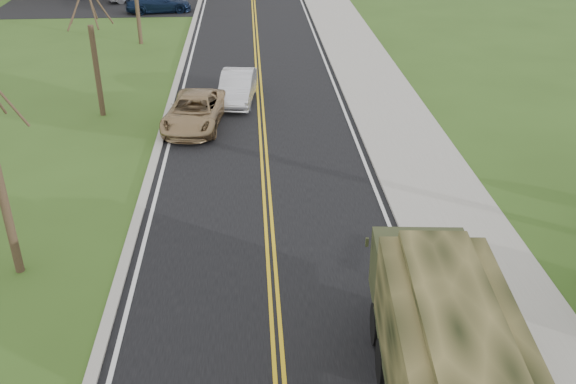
{
  "coord_description": "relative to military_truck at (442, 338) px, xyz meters",
  "views": [
    {
      "loc": [
        -0.47,
        -5.16,
        10.31
      ],
      "look_at": [
        0.52,
        10.82,
        1.8
      ],
      "focal_mm": 40.0,
      "sensor_mm": 36.0,
      "label": 1
    }
  ],
  "objects": [
    {
      "name": "road",
      "position": [
        -3.18,
        35.56,
        -1.82
      ],
      "size": [
        8.0,
        120.0,
        0.01
      ],
      "primitive_type": "cube",
      "color": "black",
      "rests_on": "ground"
    },
    {
      "name": "curb_right",
      "position": [
        0.97,
        35.56,
        -1.77
      ],
      "size": [
        0.3,
        120.0,
        0.12
      ],
      "primitive_type": "cube",
      "color": "#9E998E",
      "rests_on": "ground"
    },
    {
      "name": "sidewalk_right",
      "position": [
        2.72,
        35.56,
        -1.78
      ],
      "size": [
        3.2,
        120.0,
        0.1
      ],
      "primitive_type": "cube",
      "color": "#9E998E",
      "rests_on": "ground"
    },
    {
      "name": "curb_left",
      "position": [
        -7.33,
        35.56,
        -1.78
      ],
      "size": [
        0.3,
        120.0,
        0.1
      ],
      "primitive_type": "cube",
      "color": "#9E998E",
      "rests_on": "ground"
    },
    {
      "name": "bare_tree_a",
      "position": [
        -10.19,
        5.56,
        0.8
      ],
      "size": [
        1.93,
        2.26,
        6.08
      ],
      "color": "#38281C",
      "rests_on": "ground"
    },
    {
      "name": "bare_tree_b",
      "position": [
        -10.19,
        17.56,
        0.65
      ],
      "size": [
        1.83,
        2.14,
        5.73
      ],
      "color": "#38281C",
      "rests_on": "ground"
    },
    {
      "name": "military_truck",
      "position": [
        0.0,
        0.0,
        0.0
      ],
      "size": [
        2.72,
        6.56,
        3.19
      ],
      "rotation": [
        0.0,
        0.0,
        -0.08
      ],
      "color": "black",
      "rests_on": "ground"
    },
    {
      "name": "suv_champagne",
      "position": [
        -6.0,
        15.97,
        -1.16
      ],
      "size": [
        2.8,
        5.02,
        1.33
      ],
      "primitive_type": "imported",
      "rotation": [
        0.0,
        0.0,
        -0.13
      ],
      "color": "#A1835A",
      "rests_on": "ground"
    },
    {
      "name": "sedan_silver",
      "position": [
        -4.23,
        18.95,
        -1.14
      ],
      "size": [
        1.92,
        4.32,
        1.38
      ],
      "primitive_type": "imported",
      "rotation": [
        0.0,
        0.0,
        -0.11
      ],
      "color": "#BCBCC1",
      "rests_on": "ground"
    },
    {
      "name": "lot_car_navy",
      "position": [
        -10.09,
        38.16,
        -1.15
      ],
      "size": [
        4.93,
        2.63,
        1.36
      ],
      "primitive_type": "imported",
      "rotation": [
        0.0,
        0.0,
        1.73
      ],
      "color": "#0E1A33",
      "rests_on": "ground"
    }
  ]
}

